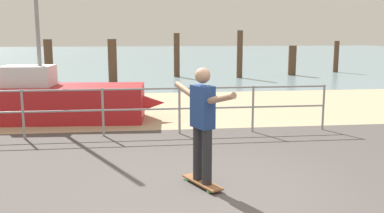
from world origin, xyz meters
name	(u,v)px	position (x,y,z in m)	size (l,w,h in m)	color
beach_strip	(173,108)	(0.00, 7.00, 0.00)	(24.00, 6.00, 0.04)	tan
sea_surface	(149,56)	(0.00, 35.00, 0.00)	(72.00, 50.00, 0.04)	#75939E
railing_fence	(63,105)	(-2.58, 3.60, 0.70)	(11.49, 0.05, 1.05)	gray
sailboat	(61,101)	(-2.94, 5.36, 0.52)	(5.01, 1.68, 5.13)	#B21E23
skateboard	(202,183)	(-0.11, 0.35, 0.07)	(0.52, 0.81, 0.08)	brown
skateboarder	(202,118)	(-0.11, 0.35, 1.02)	(0.70, 1.35, 1.65)	#26262B
groyne_post_0	(49,60)	(-5.05, 14.70, 0.94)	(0.38, 0.38, 1.88)	#513826
groyne_post_1	(112,62)	(-2.09, 13.00, 0.96)	(0.37, 0.37, 1.92)	#513826
groyne_post_2	(177,55)	(0.87, 15.54, 1.08)	(0.29, 0.29, 2.15)	#513826
groyne_post_3	(240,54)	(3.82, 14.73, 1.14)	(0.28, 0.28, 2.28)	#513826
groyne_post_4	(292,61)	(6.78, 15.64, 0.76)	(0.40, 0.40, 1.52)	#513826
groyne_post_5	(336,57)	(9.74, 16.93, 0.86)	(0.27, 0.27, 1.72)	#513826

